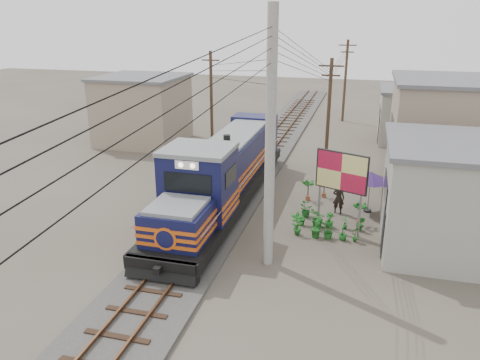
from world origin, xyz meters
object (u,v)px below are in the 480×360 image
(billboard, at_px, (341,174))
(vendor, at_px, (339,198))
(market_umbrella, at_px, (371,177))
(locomotive, at_px, (224,174))

(billboard, distance_m, vendor, 2.99)
(vendor, bearing_deg, market_umbrella, -153.83)
(locomotive, xyz_separation_m, market_umbrella, (7.38, 1.12, 0.14))
(locomotive, bearing_deg, market_umbrella, 8.67)
(locomotive, relative_size, market_umbrella, 6.91)
(billboard, distance_m, market_umbrella, 3.22)
(market_umbrella, relative_size, vendor, 1.46)
(billboard, relative_size, market_umbrella, 1.62)
(locomotive, xyz_separation_m, vendor, (5.91, 0.55, -0.95))
(market_umbrella, bearing_deg, vendor, -158.58)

